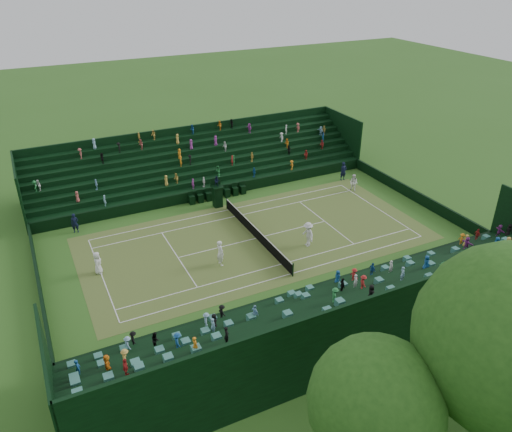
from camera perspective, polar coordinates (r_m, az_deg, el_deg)
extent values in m
plane|color=#31611E|center=(39.21, 0.00, -2.59)|extent=(160.00, 160.00, 0.00)
cube|color=#366A23|center=(39.21, 0.00, -2.58)|extent=(12.97, 26.77, 0.01)
cube|color=black|center=(47.37, 17.54, 2.33)|extent=(17.17, 0.20, 1.00)
cube|color=black|center=(36.01, -23.54, -7.31)|extent=(17.17, 0.20, 1.00)
cube|color=black|center=(32.77, 6.62, -8.55)|extent=(0.20, 31.77, 1.00)
cube|color=black|center=(45.89, -4.68, 2.77)|extent=(0.20, 31.77, 1.00)
cube|color=black|center=(32.44, 7.09, -9.01)|extent=(0.80, 32.00, 1.00)
cube|color=black|center=(31.78, 7.90, -9.45)|extent=(0.80, 32.00, 1.45)
cube|color=black|center=(31.13, 8.74, -9.90)|extent=(0.80, 32.00, 1.90)
cube|color=black|center=(30.49, 9.62, -10.37)|extent=(0.80, 32.00, 2.35)
cube|color=black|center=(29.86, 10.54, -10.85)|extent=(0.80, 32.00, 2.80)
cube|color=black|center=(29.24, 11.50, -11.35)|extent=(0.80, 32.00, 3.25)
cube|color=black|center=(28.63, 12.51, -11.88)|extent=(0.80, 32.00, 3.70)
cube|color=black|center=(28.03, 13.57, -12.42)|extent=(0.80, 32.00, 4.15)
cube|color=black|center=(27.51, 14.31, -12.39)|extent=(0.20, 32.00, 4.90)
cube|color=black|center=(46.31, -4.91, 3.00)|extent=(0.80, 32.00, 1.00)
cube|color=black|center=(46.90, -5.28, 3.62)|extent=(0.80, 32.00, 1.45)
cube|color=black|center=(47.50, -5.65, 4.22)|extent=(0.80, 32.00, 1.90)
cube|color=black|center=(48.10, -6.00, 4.80)|extent=(0.80, 32.00, 2.35)
cube|color=black|center=(48.71, -6.35, 5.37)|extent=(0.80, 32.00, 2.80)
cube|color=black|center=(49.33, -6.69, 5.93)|extent=(0.80, 32.00, 3.25)
cube|color=black|center=(49.95, -7.02, 6.47)|extent=(0.80, 32.00, 3.70)
cube|color=black|center=(50.58, -7.35, 6.99)|extent=(0.80, 32.00, 4.15)
cube|color=black|center=(50.90, -7.56, 7.56)|extent=(0.20, 32.00, 4.90)
cylinder|color=black|center=(43.61, -3.35, 1.47)|extent=(0.10, 0.10, 1.06)
cylinder|color=black|center=(34.62, 4.24, -6.17)|extent=(0.10, 0.10, 1.06)
cube|color=black|center=(38.98, 0.00, -2.00)|extent=(11.57, 0.02, 0.86)
cube|color=white|center=(38.75, 0.00, -1.40)|extent=(11.57, 0.04, 0.07)
sphere|color=#224F16|center=(20.07, 13.49, -20.02)|extent=(5.10, 5.10, 5.10)
cube|color=black|center=(43.90, -4.43, 2.19)|extent=(0.72, 0.72, 1.84)
cube|color=black|center=(43.49, -4.47, 3.34)|extent=(0.92, 0.92, 0.10)
cube|color=black|center=(43.65, -4.67, 3.94)|extent=(0.08, 0.92, 0.72)
imported|color=black|center=(43.28, -4.50, 3.98)|extent=(0.50, 0.56, 0.95)
cube|color=black|center=(44.81, -7.34, 1.83)|extent=(0.49, 0.49, 0.78)
cube|color=black|center=(44.81, -7.48, 2.51)|extent=(0.06, 0.49, 0.49)
cube|color=black|center=(45.04, -6.38, 2.03)|extent=(0.49, 0.49, 0.78)
cube|color=black|center=(45.04, -6.52, 2.71)|extent=(0.06, 0.49, 0.49)
cube|color=black|center=(45.28, -5.44, 2.22)|extent=(0.49, 0.49, 0.78)
cube|color=black|center=(45.28, -5.57, 2.90)|extent=(0.06, 0.49, 0.49)
cube|color=black|center=(45.87, -3.34, 2.66)|extent=(0.49, 0.49, 0.78)
cube|color=black|center=(45.87, -3.48, 3.33)|extent=(0.06, 0.49, 0.49)
cube|color=black|center=(46.15, -2.43, 2.84)|extent=(0.49, 0.49, 0.78)
cube|color=black|center=(46.15, -2.56, 3.51)|extent=(0.06, 0.49, 0.49)
cube|color=black|center=(46.45, -1.52, 3.03)|extent=(0.49, 0.49, 0.78)
cube|color=black|center=(46.45, -1.66, 3.69)|extent=(0.06, 0.49, 0.49)
imported|color=white|center=(36.38, -17.64, -5.14)|extent=(0.95, 0.77, 1.68)
imported|color=white|center=(35.61, -4.12, -4.23)|extent=(0.77, 0.56, 1.97)
imported|color=white|center=(47.68, 11.11, 3.74)|extent=(0.98, 0.89, 1.64)
imported|color=silver|center=(37.98, 5.94, -2.10)|extent=(1.29, 0.75, 1.99)
imported|color=black|center=(49.86, 9.95, 5.07)|extent=(0.46, 0.69, 1.86)
imported|color=black|center=(42.25, -19.99, -0.78)|extent=(0.52, 0.67, 1.63)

